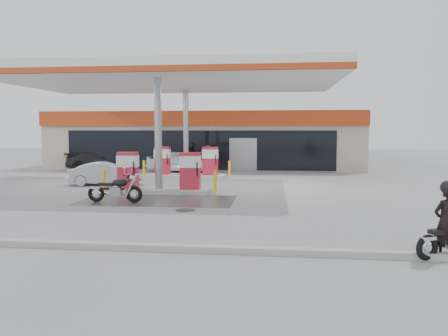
{
  "coord_description": "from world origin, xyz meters",
  "views": [
    {
      "loc": [
        5.03,
        -16.59,
        2.79
      ],
      "look_at": [
        2.99,
        1.1,
        1.2
      ],
      "focal_mm": 35.0,
      "sensor_mm": 36.0,
      "label": 1
    }
  ],
  "objects_px": {
    "pump_island_near": "(159,177)",
    "parked_motorcycle": "(116,190)",
    "attendant": "(208,159)",
    "pump_island_far": "(186,165)",
    "sedan_white": "(179,161)",
    "parked_car_left": "(97,161)",
    "hatchback_silver": "(105,174)",
    "biker_main": "(446,222)",
    "biker_walking": "(191,158)"
  },
  "relations": [
    {
      "from": "pump_island_near",
      "to": "parked_motorcycle",
      "type": "bearing_deg",
      "value": -109.78
    },
    {
      "from": "parked_motorcycle",
      "to": "attendant",
      "type": "xyz_separation_m",
      "value": [
        1.83,
        11.48,
        0.39
      ]
    },
    {
      "from": "pump_island_far",
      "to": "sedan_white",
      "type": "distance_m",
      "value": 3.4
    },
    {
      "from": "parked_motorcycle",
      "to": "attendant",
      "type": "distance_m",
      "value": 11.63
    },
    {
      "from": "pump_island_near",
      "to": "pump_island_far",
      "type": "xyz_separation_m",
      "value": [
        0.0,
        6.0,
        0.0
      ]
    },
    {
      "from": "attendant",
      "to": "parked_car_left",
      "type": "bearing_deg",
      "value": 81.98
    },
    {
      "from": "pump_island_far",
      "to": "attendant",
      "type": "relative_size",
      "value": 2.92
    },
    {
      "from": "attendant",
      "to": "parked_car_left",
      "type": "distance_m",
      "value": 8.23
    },
    {
      "from": "hatchback_silver",
      "to": "biker_main",
      "type": "bearing_deg",
      "value": -137.97
    },
    {
      "from": "biker_walking",
      "to": "hatchback_silver",
      "type": "bearing_deg",
      "value": -109.96
    },
    {
      "from": "biker_walking",
      "to": "parked_car_left",
      "type": "bearing_deg",
      "value": 175.64
    },
    {
      "from": "pump_island_near",
      "to": "hatchback_silver",
      "type": "height_order",
      "value": "pump_island_near"
    },
    {
      "from": "biker_main",
      "to": "parked_motorcycle",
      "type": "height_order",
      "value": "biker_main"
    },
    {
      "from": "parked_motorcycle",
      "to": "hatchback_silver",
      "type": "relative_size",
      "value": 0.62
    },
    {
      "from": "parked_motorcycle",
      "to": "biker_walking",
      "type": "distance_m",
      "value": 12.5
    },
    {
      "from": "pump_island_near",
      "to": "hatchback_silver",
      "type": "bearing_deg",
      "value": 146.58
    },
    {
      "from": "biker_walking",
      "to": "attendant",
      "type": "bearing_deg",
      "value": -36.66
    },
    {
      "from": "parked_motorcycle",
      "to": "parked_car_left",
      "type": "height_order",
      "value": "parked_car_left"
    },
    {
      "from": "pump_island_near",
      "to": "biker_main",
      "type": "distance_m",
      "value": 12.43
    },
    {
      "from": "attendant",
      "to": "biker_walking",
      "type": "height_order",
      "value": "attendant"
    },
    {
      "from": "parked_motorcycle",
      "to": "parked_car_left",
      "type": "relative_size",
      "value": 0.51
    },
    {
      "from": "parked_motorcycle",
      "to": "biker_walking",
      "type": "height_order",
      "value": "biker_walking"
    },
    {
      "from": "pump_island_near",
      "to": "biker_main",
      "type": "relative_size",
      "value": 3.21
    },
    {
      "from": "hatchback_silver",
      "to": "parked_car_left",
      "type": "xyz_separation_m",
      "value": [
        -3.87,
        8.22,
        0.04
      ]
    },
    {
      "from": "hatchback_silver",
      "to": "pump_island_far",
      "type": "bearing_deg",
      "value": -46.67
    },
    {
      "from": "biker_main",
      "to": "biker_walking",
      "type": "relative_size",
      "value": 0.91
    },
    {
      "from": "sedan_white",
      "to": "parked_motorcycle",
      "type": "bearing_deg",
      "value": -171.28
    },
    {
      "from": "pump_island_near",
      "to": "pump_island_far",
      "type": "distance_m",
      "value": 6.0
    },
    {
      "from": "biker_main",
      "to": "parked_motorcycle",
      "type": "relative_size",
      "value": 0.75
    },
    {
      "from": "pump_island_near",
      "to": "hatchback_silver",
      "type": "xyz_separation_m",
      "value": [
        -3.33,
        2.2,
        -0.14
      ]
    },
    {
      "from": "parked_motorcycle",
      "to": "attendant",
      "type": "relative_size",
      "value": 1.22
    },
    {
      "from": "biker_main",
      "to": "biker_walking",
      "type": "xyz_separation_m",
      "value": [
        -9.16,
        18.67,
        0.08
      ]
    },
    {
      "from": "pump_island_far",
      "to": "biker_walking",
      "type": "distance_m",
      "value": 3.83
    },
    {
      "from": "pump_island_near",
      "to": "parked_car_left",
      "type": "xyz_separation_m",
      "value": [
        -7.2,
        10.42,
        -0.1
      ]
    },
    {
      "from": "biker_main",
      "to": "attendant",
      "type": "xyz_separation_m",
      "value": [
        -7.85,
        17.67,
        0.08
      ]
    },
    {
      "from": "pump_island_near",
      "to": "biker_walking",
      "type": "height_order",
      "value": "pump_island_near"
    },
    {
      "from": "parked_motorcycle",
      "to": "biker_walking",
      "type": "relative_size",
      "value": 1.22
    },
    {
      "from": "pump_island_far",
      "to": "attendant",
      "type": "distance_m",
      "value": 2.93
    },
    {
      "from": "pump_island_near",
      "to": "biker_walking",
      "type": "distance_m",
      "value": 9.81
    },
    {
      "from": "sedan_white",
      "to": "parked_car_left",
      "type": "distance_m",
      "value": 6.16
    },
    {
      "from": "attendant",
      "to": "pump_island_far",
      "type": "bearing_deg",
      "value": 166.24
    },
    {
      "from": "parked_motorcycle",
      "to": "pump_island_near",
      "type": "bearing_deg",
      "value": 69.49
    },
    {
      "from": "hatchback_silver",
      "to": "pump_island_near",
      "type": "bearing_deg",
      "value": -128.83
    },
    {
      "from": "biker_main",
      "to": "sedan_white",
      "type": "height_order",
      "value": "biker_main"
    },
    {
      "from": "parked_motorcycle",
      "to": "biker_walking",
      "type": "bearing_deg",
      "value": 86.86
    },
    {
      "from": "pump_island_far",
      "to": "sedan_white",
      "type": "relative_size",
      "value": 1.24
    },
    {
      "from": "sedan_white",
      "to": "biker_walking",
      "type": "bearing_deg",
      "value": -42.46
    },
    {
      "from": "pump_island_near",
      "to": "pump_island_far",
      "type": "relative_size",
      "value": 1.0
    },
    {
      "from": "pump_island_far",
      "to": "biker_walking",
      "type": "relative_size",
      "value": 2.92
    },
    {
      "from": "pump_island_near",
      "to": "sedan_white",
      "type": "height_order",
      "value": "pump_island_near"
    }
  ]
}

